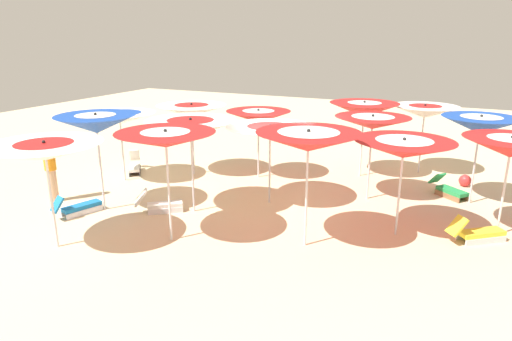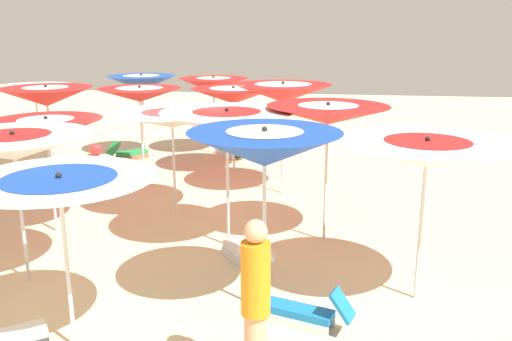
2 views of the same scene
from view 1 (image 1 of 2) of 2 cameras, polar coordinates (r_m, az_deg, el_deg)
The scene contains 23 objects.
ground at distance 12.14m, azimuth 2.78°, elevation -4.22°, with size 39.74×39.74×0.04m, color beige.
beach_umbrella_0 at distance 15.30m, azimuth 20.34°, elevation 6.92°, with size 2.07×2.07×2.23m.
beach_umbrella_1 at distance 14.35m, azimuth 13.36°, elevation 7.43°, with size 2.10×2.10×2.38m.
beach_umbrella_2 at distance 13.87m, azimuth 0.30°, elevation 6.76°, with size 1.96×1.96×2.15m.
beach_umbrella_3 at distance 14.31m, azimuth -8.06°, elevation 7.45°, with size 2.16×2.16×2.28m.
beach_umbrella_4 at distance 14.13m, azimuth -16.67°, elevation 6.32°, with size 2.12×2.12×2.15m.
beach_umbrella_5 at distance 12.90m, azimuth 26.25°, elevation 5.13°, with size 1.92×1.92×2.37m.
beach_umbrella_6 at distance 12.29m, azimuth 14.36°, elevation 5.83°, with size 1.96×1.96×2.32m.
beach_umbrella_7 at distance 11.64m, azimuth 1.76°, elevation 4.86°, with size 2.27×2.27×2.13m.
beach_umbrella_8 at distance 11.12m, azimuth -8.17°, elevation 5.24°, with size 2.21×2.21×2.40m.
beach_umbrella_9 at distance 11.76m, azimuth -19.36°, elevation 5.53°, with size 1.94×1.94×2.50m.
beach_umbrella_10 at distance 11.05m, azimuth 29.27°, elevation 2.53°, with size 1.99×1.99×2.27m.
beach_umbrella_11 at distance 10.17m, azimuth 17.97°, elevation 2.61°, with size 2.13×2.13×2.23m.
beach_umbrella_12 at distance 9.14m, azimuth 6.55°, elevation 3.66°, with size 2.12×2.12×2.52m.
beach_umbrella_13 at distance 9.52m, azimuth -11.22°, elevation 3.83°, with size 2.07×2.07×2.46m.
beach_umbrella_14 at distance 9.98m, azimuth -24.90°, elevation 2.18°, with size 2.28×2.28×2.31m.
lounger_0 at distance 11.02m, azimuth 25.99°, elevation -7.01°, with size 1.09×1.24×0.62m.
lounger_1 at distance 13.64m, azimuth 23.03°, elevation -2.21°, with size 1.01×1.12×0.57m.
lounger_2 at distance 12.17m, azimuth -21.30°, elevation -4.28°, with size 1.25×0.66×0.58m.
lounger_3 at distance 15.29m, azimuth -14.92°, elevation 0.58°, with size 1.16×1.01×0.67m.
lounger_4 at distance 11.72m, azimuth -11.79°, elevation -4.18°, with size 0.97×1.11×0.64m.
beachgoer_0 at distance 13.15m, azimuth -24.35°, elevation 0.59°, with size 0.30×0.30×1.88m.
beach_ball at distance 14.75m, azimuth 24.67°, elevation -1.15°, with size 0.35×0.35×0.35m, color red.
Camera 1 is at (-10.47, -4.33, 4.33)m, focal length 31.99 mm.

